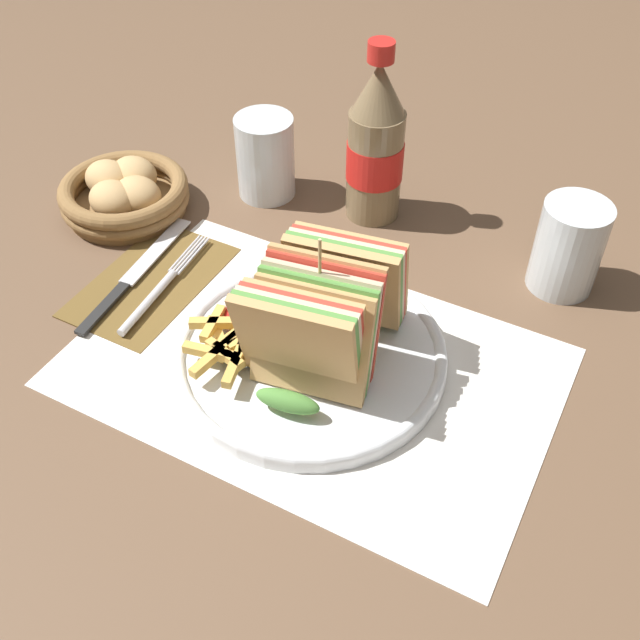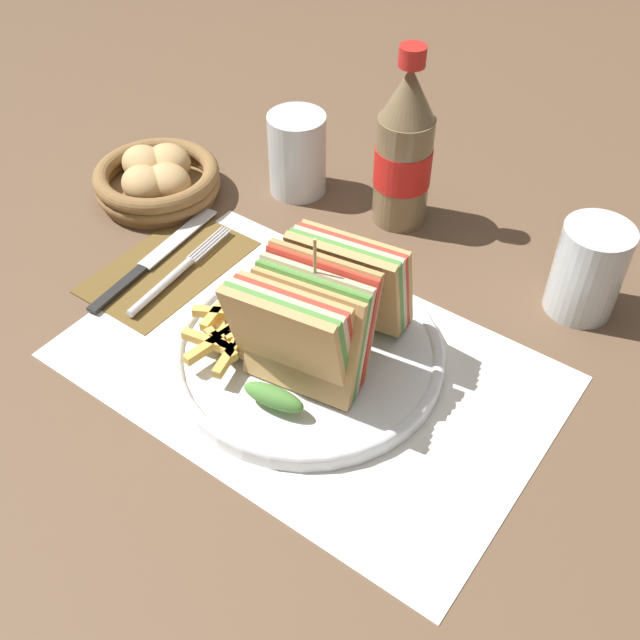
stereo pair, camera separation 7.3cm
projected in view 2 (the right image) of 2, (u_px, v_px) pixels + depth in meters
The scene contains 13 objects.
ground_plane at pixel (280, 351), 0.75m from camera, with size 4.00×4.00×0.00m, color brown.
placemat at pixel (307, 366), 0.74m from camera, with size 0.47×0.30×0.00m.
plate_main at pixel (308, 353), 0.74m from camera, with size 0.27×0.27×0.02m.
club_sandwich at pixel (319, 315), 0.69m from camera, with size 0.12×0.19×0.15m.
fries_pile at pixel (234, 332), 0.73m from camera, with size 0.09×0.11×0.02m.
ketchup_blob at pixel (250, 309), 0.76m from camera, with size 0.05×0.04×0.02m.
napkin at pixel (169, 266), 0.85m from camera, with size 0.12×0.19×0.00m.
fork at pixel (172, 277), 0.82m from camera, with size 0.03×0.17×0.01m.
knife at pixel (154, 258), 0.85m from camera, with size 0.03×0.21×0.00m.
coke_bottle_near at pixel (404, 151), 0.85m from camera, with size 0.07×0.07×0.22m.
glass_near at pixel (587, 275), 0.77m from camera, with size 0.07×0.07×0.10m.
glass_far at pixel (297, 154), 0.92m from camera, with size 0.07×0.07×0.10m.
bread_basket at pixel (157, 179), 0.93m from camera, with size 0.16×0.16×0.06m.
Camera 2 is at (0.34, -0.40, 0.55)m, focal length 42.00 mm.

